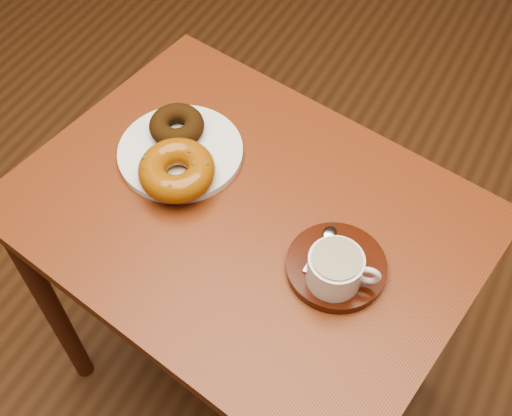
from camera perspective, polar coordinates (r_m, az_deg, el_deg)
The scene contains 8 objects.
ground at distance 1.67m, azimuth -11.79°, elevation -15.36°, with size 6.00×6.00×0.00m, color #503019.
cafe_table at distance 1.13m, azimuth -0.89°, elevation -3.51°, with size 0.81×0.66×0.69m.
donut_plate at distance 1.12m, azimuth -6.72°, elevation 4.97°, with size 0.22×0.22×0.01m, color white.
donut_cinnamon at distance 1.13m, azimuth -7.06°, elevation 7.30°, with size 0.10×0.10×0.04m, color black.
donut_caramel at distance 1.05m, azimuth -7.05°, elevation 3.37°, with size 0.13×0.13×0.05m.
saucer at distance 0.98m, azimuth 7.13°, elevation -5.19°, with size 0.15×0.15×0.02m, color #331007.
coffee_cup at distance 0.93m, azimuth 7.13°, elevation -5.38°, with size 0.11×0.08×0.06m.
teaspoon at distance 0.99m, azimuth 6.31°, elevation -2.57°, with size 0.02×0.10×0.01m.
Camera 1 is at (0.56, -0.35, 1.53)m, focal length 45.00 mm.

